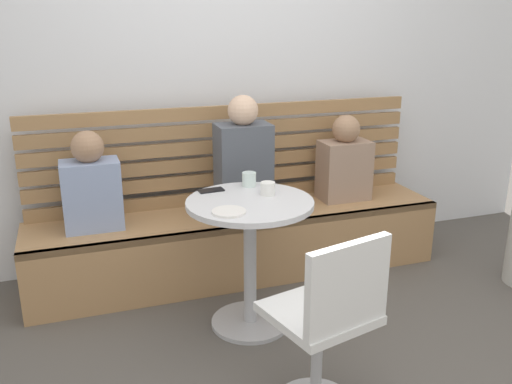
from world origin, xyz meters
name	(u,v)px	position (x,y,z in m)	size (l,w,h in m)	color
ground	(314,377)	(0.00, 0.00, 0.00)	(8.00, 8.00, 0.00)	#514C47
back_wall	(218,50)	(0.00, 1.64, 1.45)	(5.20, 0.10, 2.90)	silver
booth_bench	(239,243)	(0.00, 1.20, 0.22)	(2.70, 0.52, 0.44)	#A87C51
booth_backrest	(228,154)	(0.00, 1.44, 0.78)	(2.65, 0.04, 0.67)	#9A7249
cafe_table	(250,239)	(-0.14, 0.56, 0.52)	(0.68, 0.68, 0.74)	#ADADB2
white_chair	(328,321)	(-0.07, -0.25, 0.46)	(0.48, 0.48, 0.85)	#ADADB2
person_adult	(243,162)	(0.02, 1.17, 0.79)	(0.34, 0.22, 0.77)	#4C515B
person_child_left	(344,163)	(0.78, 1.24, 0.70)	(0.34, 0.22, 0.59)	#9E7F6B
person_child_middle	(91,187)	(-0.91, 1.22, 0.70)	(0.34, 0.22, 0.60)	#8C9EC6
cup_ceramic_white	(268,188)	(-0.01, 0.62, 0.78)	(0.08, 0.08, 0.07)	white
cup_glass_short	(249,179)	(-0.06, 0.81, 0.78)	(0.08, 0.08, 0.08)	silver
plate_small	(229,212)	(-0.29, 0.41, 0.75)	(0.17, 0.17, 0.01)	white
phone_on_table	(211,190)	(-0.29, 0.79, 0.74)	(0.07, 0.14, 0.01)	black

